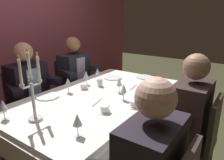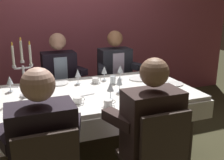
{
  "view_description": "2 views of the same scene",
  "coord_description": "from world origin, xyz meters",
  "px_view_note": "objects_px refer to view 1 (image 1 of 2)",
  "views": [
    {
      "loc": [
        -1.57,
        -1.24,
        1.52
      ],
      "look_at": [
        0.16,
        -0.04,
        0.87
      ],
      "focal_mm": 33.31,
      "sensor_mm": 36.0,
      "label": 1
    },
    {
      "loc": [
        -0.81,
        -2.47,
        1.61
      ],
      "look_at": [
        0.16,
        0.05,
        0.82
      ],
      "focal_mm": 43.18,
      "sensor_mm": 36.0,
      "label": 2
    }
  ],
  "objects_px": {
    "dining_table": "(100,105)",
    "candelabra": "(32,92)",
    "seated_diner_2": "(191,113)",
    "wine_glass_3": "(98,72)",
    "coffee_cup_2": "(105,109)",
    "wine_glass_6": "(68,82)",
    "water_tumbler_0": "(100,83)",
    "wine_glass_2": "(124,89)",
    "dinner_plate_0": "(144,77)",
    "wine_glass_0": "(3,105)",
    "wine_glass_5": "(86,75)",
    "dinner_plate_2": "(158,88)",
    "coffee_cup_0": "(84,87)",
    "dinner_plate_3": "(48,96)",
    "wine_glass_1": "(119,82)",
    "seated_diner_3": "(74,72)",
    "seated_diner_1": "(27,86)",
    "wine_glass_4": "(77,120)",
    "coffee_cup_1": "(134,104)",
    "dinner_plate_1": "(113,78)"
  },
  "relations": [
    {
      "from": "candelabra",
      "to": "seated_diner_2",
      "type": "distance_m",
      "value": 1.3
    },
    {
      "from": "dinner_plate_1",
      "to": "seated_diner_3",
      "type": "xyz_separation_m",
      "value": [
        -0.04,
        0.66,
        -0.01
      ]
    },
    {
      "from": "coffee_cup_2",
      "to": "dinner_plate_1",
      "type": "bearing_deg",
      "value": 30.71
    },
    {
      "from": "seated_diner_2",
      "to": "wine_glass_3",
      "type": "bearing_deg",
      "value": 78.56
    },
    {
      "from": "wine_glass_3",
      "to": "coffee_cup_2",
      "type": "bearing_deg",
      "value": -137.64
    },
    {
      "from": "dinner_plate_1",
      "to": "wine_glass_1",
      "type": "height_order",
      "value": "wine_glass_1"
    },
    {
      "from": "dinner_plate_3",
      "to": "coffee_cup_0",
      "type": "relative_size",
      "value": 1.75
    },
    {
      "from": "wine_glass_3",
      "to": "dinner_plate_0",
      "type": "bearing_deg",
      "value": -41.26
    },
    {
      "from": "dining_table",
      "to": "wine_glass_0",
      "type": "bearing_deg",
      "value": 160.89
    },
    {
      "from": "water_tumbler_0",
      "to": "dinner_plate_3",
      "type": "bearing_deg",
      "value": 158.01
    },
    {
      "from": "wine_glass_1",
      "to": "coffee_cup_1",
      "type": "relative_size",
      "value": 1.24
    },
    {
      "from": "dining_table",
      "to": "dinner_plate_3",
      "type": "bearing_deg",
      "value": 131.39
    },
    {
      "from": "dinner_plate_3",
      "to": "wine_glass_1",
      "type": "xyz_separation_m",
      "value": [
        0.51,
        -0.52,
        0.11
      ]
    },
    {
      "from": "dining_table",
      "to": "dinner_plate_3",
      "type": "height_order",
      "value": "dinner_plate_3"
    },
    {
      "from": "water_tumbler_0",
      "to": "coffee_cup_0",
      "type": "distance_m",
      "value": 0.2
    },
    {
      "from": "wine_glass_2",
      "to": "coffee_cup_1",
      "type": "bearing_deg",
      "value": -116.55
    },
    {
      "from": "dinner_plate_2",
      "to": "wine_glass_3",
      "type": "xyz_separation_m",
      "value": [
        -0.15,
        0.73,
        0.11
      ]
    },
    {
      "from": "wine_glass_6",
      "to": "seated_diner_1",
      "type": "relative_size",
      "value": 0.13
    },
    {
      "from": "coffee_cup_0",
      "to": "wine_glass_1",
      "type": "bearing_deg",
      "value": -71.54
    },
    {
      "from": "dining_table",
      "to": "wine_glass_3",
      "type": "height_order",
      "value": "wine_glass_3"
    },
    {
      "from": "dinner_plate_2",
      "to": "wine_glass_6",
      "type": "xyz_separation_m",
      "value": [
        -0.66,
        0.72,
        0.11
      ]
    },
    {
      "from": "wine_glass_3",
      "to": "seated_diner_2",
      "type": "relative_size",
      "value": 0.13
    },
    {
      "from": "wine_glass_0",
      "to": "seated_diner_3",
      "type": "distance_m",
      "value": 1.49
    },
    {
      "from": "water_tumbler_0",
      "to": "wine_glass_0",
      "type": "bearing_deg",
      "value": 173.25
    },
    {
      "from": "dining_table",
      "to": "seated_diner_1",
      "type": "bearing_deg",
      "value": 105.62
    },
    {
      "from": "wine_glass_2",
      "to": "wine_glass_5",
      "type": "distance_m",
      "value": 0.63
    },
    {
      "from": "seated_diner_2",
      "to": "seated_diner_3",
      "type": "bearing_deg",
      "value": 77.29
    },
    {
      "from": "dinner_plate_3",
      "to": "water_tumbler_0",
      "type": "xyz_separation_m",
      "value": [
        0.56,
        -0.23,
        0.04
      ]
    },
    {
      "from": "candelabra",
      "to": "water_tumbler_0",
      "type": "height_order",
      "value": "candelabra"
    },
    {
      "from": "dinner_plate_2",
      "to": "wine_glass_0",
      "type": "bearing_deg",
      "value": 152.49
    },
    {
      "from": "wine_glass_0",
      "to": "water_tumbler_0",
      "type": "bearing_deg",
      "value": -6.75
    },
    {
      "from": "dinner_plate_0",
      "to": "wine_glass_1",
      "type": "bearing_deg",
      "value": -176.82
    },
    {
      "from": "wine_glass_6",
      "to": "dinner_plate_3",
      "type": "bearing_deg",
      "value": 157.47
    },
    {
      "from": "wine_glass_6",
      "to": "water_tumbler_0",
      "type": "height_order",
      "value": "wine_glass_6"
    },
    {
      "from": "seated_diner_3",
      "to": "wine_glass_4",
      "type": "bearing_deg",
      "value": -134.35
    },
    {
      "from": "candelabra",
      "to": "wine_glass_3",
      "type": "relative_size",
      "value": 3.44
    },
    {
      "from": "wine_glass_3",
      "to": "wine_glass_6",
      "type": "xyz_separation_m",
      "value": [
        -0.51,
        -0.01,
        0.0
      ]
    },
    {
      "from": "wine_glass_5",
      "to": "seated_diner_1",
      "type": "relative_size",
      "value": 0.13
    },
    {
      "from": "dining_table",
      "to": "wine_glass_2",
      "type": "distance_m",
      "value": 0.36
    },
    {
      "from": "seated_diner_3",
      "to": "wine_glass_2",
      "type": "bearing_deg",
      "value": -113.36
    },
    {
      "from": "dining_table",
      "to": "coffee_cup_0",
      "type": "distance_m",
      "value": 0.3
    },
    {
      "from": "wine_glass_3",
      "to": "coffee_cup_2",
      "type": "relative_size",
      "value": 1.24
    },
    {
      "from": "candelabra",
      "to": "wine_glass_5",
      "type": "height_order",
      "value": "candelabra"
    },
    {
      "from": "dinner_plate_0",
      "to": "coffee_cup_2",
      "type": "distance_m",
      "value": 1.14
    },
    {
      "from": "dinner_plate_3",
      "to": "coffee_cup_0",
      "type": "bearing_deg",
      "value": -19.32
    },
    {
      "from": "dinner_plate_2",
      "to": "wine_glass_6",
      "type": "distance_m",
      "value": 0.99
    },
    {
      "from": "wine_glass_4",
      "to": "wine_glass_3",
      "type": "bearing_deg",
      "value": 32.38
    },
    {
      "from": "dining_table",
      "to": "coffee_cup_2",
      "type": "distance_m",
      "value": 0.44
    },
    {
      "from": "wine_glass_5",
      "to": "wine_glass_6",
      "type": "relative_size",
      "value": 1.0
    },
    {
      "from": "dining_table",
      "to": "candelabra",
      "type": "height_order",
      "value": "candelabra"
    }
  ]
}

